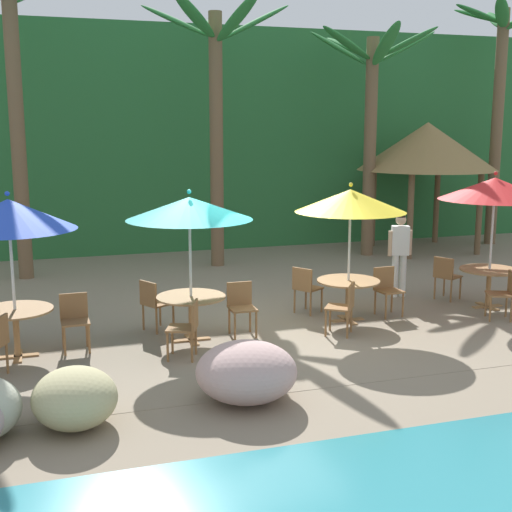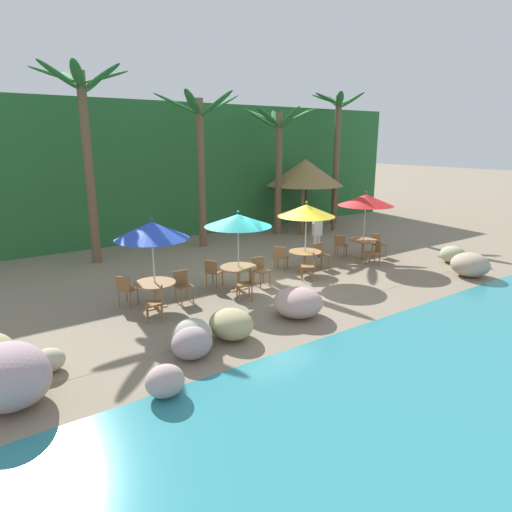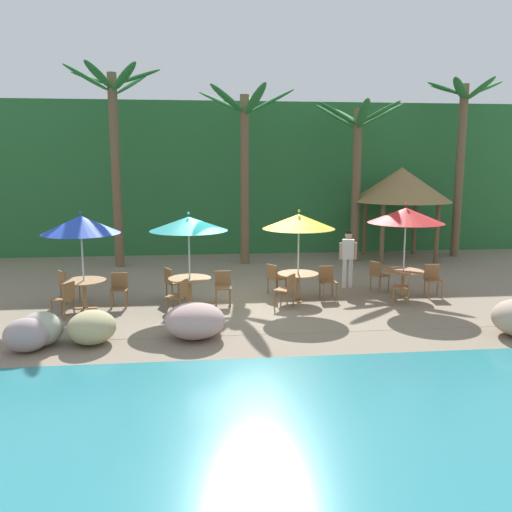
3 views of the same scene
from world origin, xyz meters
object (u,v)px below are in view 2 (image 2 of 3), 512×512
umbrella_teal (238,220)px  chair_yellow_inland (280,256)px  chair_red_seaward (378,243)px  palapa_hut (305,173)px  chair_blue_seaward (182,284)px  palm_tree_third (279,148)px  umbrella_blue (152,230)px  palm_tree_second (201,147)px  chair_blue_inland (126,288)px  dining_table_red (363,243)px  chair_yellow_seaward (320,253)px  waiter_in_white (317,232)px  chair_teal_seaward (260,269)px  chair_teal_left (247,282)px  chair_red_inland (340,244)px  chair_yellow_left (311,265)px  chair_teal_inland (213,271)px  palm_tree_fourth (337,140)px  dining_table_blue (155,287)px  dining_table_yellow (305,255)px  umbrella_red (366,200)px  chair_red_left (375,251)px  palm_tree_nearest (86,132)px  umbrella_yellow (306,211)px  chair_blue_left (158,301)px  dining_table_teal (239,271)px

umbrella_teal → chair_yellow_inland: umbrella_teal is taller
chair_red_seaward → palapa_hut: 6.29m
chair_blue_seaward → palapa_hut: palapa_hut is taller
palm_tree_third → chair_blue_seaward: bearing=-143.5°
umbrella_blue → palm_tree_second: 7.57m
chair_blue_inland → dining_table_red: 9.03m
chair_yellow_seaward → waiter_in_white: (0.88, 1.13, 0.47)m
chair_blue_seaward → umbrella_teal: 2.42m
umbrella_blue → palm_tree_third: palm_tree_third is taller
umbrella_teal → waiter_in_white: 4.98m
chair_yellow_seaward → waiter_in_white: bearing=52.0°
chair_teal_seaward → palm_tree_third: (5.20, 5.83, 3.49)m
chair_blue_seaward → chair_teal_left: 1.82m
chair_red_inland → chair_yellow_left: bearing=-152.4°
chair_teal_inland → palm_tree_fourth: size_ratio=0.13×
chair_teal_inland → chair_blue_seaward: bearing=-155.5°
dining_table_blue → dining_table_yellow: bearing=2.9°
palm_tree_second → chair_yellow_left: bearing=-85.1°
dining_table_blue → umbrella_red: bearing=2.2°
umbrella_teal → chair_red_left: size_ratio=2.79×
chair_red_inland → palm_tree_nearest: palm_tree_nearest is taller
dining_table_blue → chair_red_seaward: size_ratio=1.26×
umbrella_yellow → umbrella_teal: bearing=-174.4°
chair_blue_left → palm_tree_fourth: 15.51m
dining_table_teal → chair_teal_seaward: size_ratio=1.26×
dining_table_blue → waiter_in_white: bearing=12.2°
chair_red_seaward → chair_red_inland: (-1.33, 0.70, 0.00)m
chair_blue_seaward → dining_table_red: size_ratio=0.79×
chair_teal_left → chair_blue_inland: bearing=154.1°
palm_tree_fourth → umbrella_blue: bearing=-153.6°
chair_blue_left → chair_teal_inland: same height
chair_teal_seaward → chair_yellow_inland: (1.48, 0.87, 0.00)m
dining_table_blue → chair_yellow_inland: bearing=10.7°
chair_teal_left → dining_table_yellow: (3.10, 1.10, 0.10)m
chair_teal_inland → chair_teal_left: bearing=-80.7°
chair_red_seaward → dining_table_red: bearing=-179.2°
dining_table_teal → palm_tree_third: (6.06, 5.91, 3.39)m
dining_table_teal → palm_tree_third: palm_tree_third is taller
umbrella_teal → chair_red_inland: umbrella_teal is taller
chair_blue_inland → chair_red_left: same height
chair_blue_inland → palm_tree_third: 11.23m
dining_table_yellow → chair_red_seaward: size_ratio=1.26×
palm_tree_third → waiter_in_white: (-1.47, -4.34, -3.02)m
umbrella_teal → chair_yellow_seaward: size_ratio=2.79×
waiter_in_white → dining_table_yellow: bearing=-143.2°
chair_blue_inland → palm_tree_fourth: bearing=23.2°
chair_teal_left → chair_yellow_seaward: bearing=17.7°
palm_tree_third → palm_tree_fourth: (4.20, 0.50, 0.36)m
dining_table_blue → umbrella_teal: (2.64, -0.00, 1.52)m
dining_table_yellow → chair_red_seaward: chair_red_seaward is taller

